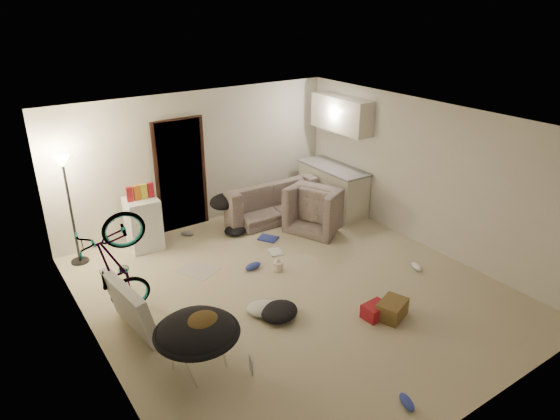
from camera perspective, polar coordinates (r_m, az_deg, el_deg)
floor at (r=7.53m, az=1.45°, el=-9.13°), size 5.50×6.00×0.02m
ceiling at (r=6.54m, az=1.68°, el=9.86°), size 5.50×6.00×0.02m
wall_back at (r=9.39m, az=-9.30°, el=5.79°), size 5.50×0.02×2.50m
wall_front at (r=5.12m, az=22.06°, el=-11.52°), size 5.50×0.02×2.50m
wall_left at (r=5.93m, az=-20.79°, el=-6.34°), size 0.02×6.00×2.50m
wall_right at (r=8.74m, az=16.44°, el=3.80°), size 0.02×6.00×2.50m
doorway at (r=9.27m, az=-11.32°, el=3.92°), size 0.85×0.10×2.04m
door_trim at (r=9.25m, az=-11.25°, el=3.87°), size 0.97×0.04×2.10m
floor_lamp at (r=8.36m, az=-23.18°, el=2.37°), size 0.28×0.28×1.81m
kitchen_counter at (r=10.10m, az=6.07°, el=2.36°), size 0.60×1.50×0.88m
counter_top at (r=9.94m, az=6.19°, el=4.84°), size 0.64×1.54×0.04m
kitchen_uppers at (r=9.75m, az=7.05°, el=10.83°), size 0.38×1.40×0.65m
sofa at (r=9.77m, az=-1.47°, el=0.75°), size 1.94×0.81×0.56m
armchair at (r=9.37m, az=4.75°, el=-0.09°), size 1.17×1.24×0.64m
bicycle at (r=7.09m, az=-17.91°, el=-8.57°), size 1.68×0.92×0.92m
book_asset at (r=6.05m, az=-3.13°, el=-18.39°), size 0.24×0.20×0.02m
mini_fridge at (r=8.82m, az=-15.34°, el=-1.51°), size 0.56×0.56×0.90m
snack_box_0 at (r=8.57m, az=-16.79°, el=1.58°), size 0.11×0.08×0.30m
snack_box_1 at (r=8.60m, az=-16.04°, el=1.75°), size 0.10×0.07×0.30m
snack_box_2 at (r=8.63m, az=-15.29°, el=1.92°), size 0.11×0.08×0.30m
snack_box_3 at (r=8.67m, az=-14.55°, el=2.09°), size 0.11×0.08×0.30m
saucer_chair at (r=5.96m, az=-9.42°, el=-14.34°), size 0.99×0.99×0.71m
hoodie at (r=5.84m, az=-8.97°, el=-12.76°), size 0.61×0.57×0.22m
sofa_drape at (r=9.23m, az=-6.44°, el=0.96°), size 0.65×0.58×0.28m
tv_box at (r=6.77m, az=-16.75°, el=-10.59°), size 0.40×1.13×0.74m
drink_case_a at (r=7.05m, az=12.69°, el=-11.01°), size 0.51×0.44×0.25m
drink_case_b at (r=7.02m, az=10.82°, el=-11.25°), size 0.35×0.27×0.20m
juicer at (r=7.95m, az=-0.21°, el=-6.38°), size 0.15×0.15×0.22m
newspaper at (r=8.11m, az=-9.40°, el=-6.79°), size 0.66×0.72×0.01m
book_blue at (r=8.97m, az=-1.37°, el=-3.25°), size 0.38×0.41×0.03m
book_white at (r=8.51m, az=-0.52°, el=-4.83°), size 0.28×0.32×0.03m
shoe_0 at (r=8.02m, az=-3.10°, el=-6.42°), size 0.31×0.16×0.11m
shoe_1 at (r=9.24m, az=-10.57°, el=-2.67°), size 0.24×0.23×0.09m
shoe_2 at (r=5.85m, az=14.31°, el=-20.51°), size 0.19×0.29×0.10m
shoe_4 at (r=8.30m, az=15.34°, el=-6.26°), size 0.20×0.30×0.10m
clothes_lump_a at (r=6.90m, az=-0.07°, el=-11.54°), size 0.68×0.64×0.18m
clothes_lump_b at (r=9.19m, az=-5.13°, el=-2.32°), size 0.55×0.52×0.13m
clothes_lump_c at (r=7.00m, az=-2.01°, el=-11.18°), size 0.58×0.56×0.14m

